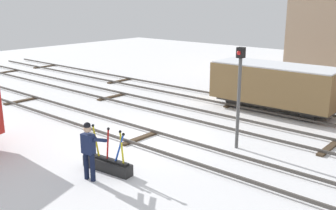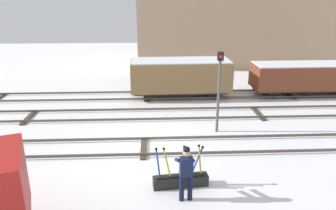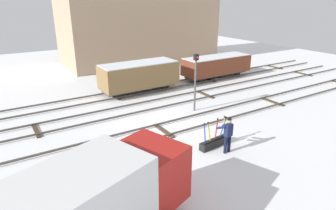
{
  "view_description": "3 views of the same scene",
  "coord_description": "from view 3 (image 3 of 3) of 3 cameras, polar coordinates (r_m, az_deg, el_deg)",
  "views": [
    {
      "loc": [
        10.09,
        -10.07,
        5.18
      ],
      "look_at": [
        0.21,
        1.37,
        1.11
      ],
      "focal_mm": 41.85,
      "sensor_mm": 36.0,
      "label": 1
    },
    {
      "loc": [
        0.41,
        -11.91,
        5.96
      ],
      "look_at": [
        1.1,
        2.43,
        1.02
      ],
      "focal_mm": 34.79,
      "sensor_mm": 36.0,
      "label": 2
    },
    {
      "loc": [
        -7.4,
        -12.27,
        6.87
      ],
      "look_at": [
        1.03,
        1.2,
        0.95
      ],
      "focal_mm": 31.16,
      "sensor_mm": 36.0,
      "label": 3
    }
  ],
  "objects": [
    {
      "name": "signal_post",
      "position": [
        18.11,
        5.4,
        5.54
      ],
      "size": [
        0.24,
        0.32,
        3.63
      ],
      "color": "#4C4C4C",
      "rests_on": "ground_plane"
    },
    {
      "name": "track_siding_near",
      "position": [
        18.85,
        -6.71,
        -0.7
      ],
      "size": [
        44.0,
        1.94,
        0.18
      ],
      "color": "#4C4742",
      "rests_on": "ground_plane"
    },
    {
      "name": "track_siding_far",
      "position": [
        21.67,
        -10.43,
        1.91
      ],
      "size": [
        44.0,
        1.94,
        0.18
      ],
      "color": "#4C4742",
      "rests_on": "ground_plane"
    },
    {
      "name": "freight_car_back_track",
      "position": [
        22.12,
        -5.64,
        5.8
      ],
      "size": [
        5.89,
        2.33,
        2.26
      ],
      "rotation": [
        0.0,
        0.0,
        0.02
      ],
      "color": "#2D2B28",
      "rests_on": "ground_plane"
    },
    {
      "name": "delivery_truck",
      "position": [
        8.39,
        -15.76,
        -19.12
      ],
      "size": [
        6.85,
        4.16,
        2.86
      ],
      "rotation": [
        0.0,
        0.0,
        0.33
      ],
      "color": "#B21E19",
      "rests_on": "ground_plane"
    },
    {
      "name": "switch_lever_frame",
      "position": [
        14.47,
        9.16,
        -7.04
      ],
      "size": [
        1.83,
        0.56,
        1.45
      ],
      "rotation": [
        0.0,
        0.0,
        0.11
      ],
      "color": "black",
      "rests_on": "ground_plane"
    },
    {
      "name": "apartment_building",
      "position": [
        33.27,
        -5.47,
        16.01
      ],
      "size": [
        16.91,
        7.03,
        8.69
      ],
      "color": "tan",
      "rests_on": "ground_plane"
    },
    {
      "name": "rail_worker",
      "position": [
        13.71,
        11.61,
        -5.27
      ],
      "size": [
        0.59,
        0.71,
        1.79
      ],
      "rotation": [
        0.0,
        0.0,
        0.11
      ],
      "color": "#111831",
      "rests_on": "ground_plane"
    },
    {
      "name": "ground_plane",
      "position": [
        15.89,
        -0.87,
        -5.17
      ],
      "size": [
        60.0,
        60.0,
        0.0
      ],
      "primitive_type": "plane",
      "color": "white"
    },
    {
      "name": "track_main_line",
      "position": [
        15.84,
        -0.87,
        -4.81
      ],
      "size": [
        44.0,
        1.94,
        0.18
      ],
      "color": "#4C4742",
      "rests_on": "ground_plane"
    },
    {
      "name": "freight_car_near_switch",
      "position": [
        26.34,
        9.49,
        7.66
      ],
      "size": [
        6.41,
        2.1,
        1.97
      ],
      "rotation": [
        0.0,
        0.0,
        0.01
      ],
      "color": "#2D2B28",
      "rests_on": "ground_plane"
    }
  ]
}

